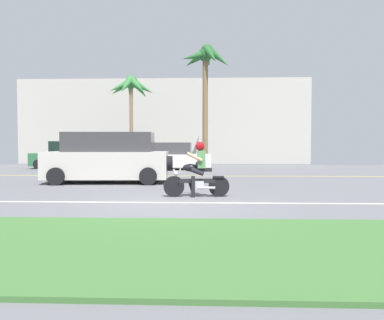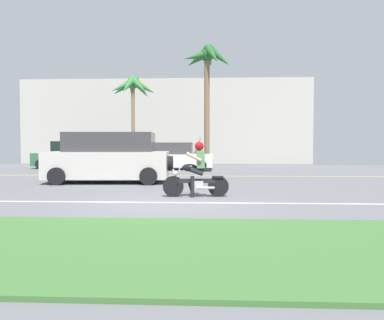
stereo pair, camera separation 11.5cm
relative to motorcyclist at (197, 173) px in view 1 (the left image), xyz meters
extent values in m
cube|color=slate|center=(-0.67, 1.75, -0.67)|extent=(56.00, 30.00, 0.04)
cube|color=#3D6B33|center=(-0.67, -5.35, -0.62)|extent=(56.00, 3.80, 0.06)
cube|color=silver|center=(-0.67, -1.12, -0.65)|extent=(50.40, 0.12, 0.01)
cube|color=yellow|center=(-0.67, 7.03, -0.65)|extent=(50.40, 0.12, 0.01)
cylinder|color=black|center=(-0.64, -0.04, -0.36)|extent=(0.58, 0.12, 0.58)
cylinder|color=black|center=(0.61, 0.04, -0.36)|extent=(0.58, 0.12, 0.58)
cylinder|color=#B7BAC1|center=(-0.55, -0.03, -0.12)|extent=(0.26, 0.06, 0.51)
cube|color=black|center=(-0.02, 0.00, -0.21)|extent=(1.06, 0.16, 0.12)
cube|color=#B7BAC1|center=(0.03, 0.01, -0.32)|extent=(0.32, 0.21, 0.23)
ellipsoid|color=black|center=(-0.19, -0.01, 0.16)|extent=(0.43, 0.23, 0.21)
cube|color=black|center=(0.18, 0.01, 0.10)|extent=(0.48, 0.24, 0.10)
cube|color=black|center=(0.59, 0.04, -0.10)|extent=(0.32, 0.17, 0.06)
cylinder|color=#B7BAC1|center=(-0.47, -0.03, 0.12)|extent=(0.07, 0.60, 0.03)
sphere|color=#B7BAC1|center=(-0.59, -0.03, 0.00)|extent=(0.14, 0.14, 0.14)
cylinder|color=#B7BAC1|center=(0.26, -0.10, -0.39)|extent=(0.49, 0.10, 0.07)
cube|color=#4C7F4C|center=(0.12, 0.01, 0.39)|extent=(0.23, 0.32, 0.48)
sphere|color=maroon|center=(0.08, 0.01, 0.76)|extent=(0.25, 0.25, 0.25)
cylinder|color=black|center=(0.00, 0.10, 0.06)|extent=(0.40, 0.15, 0.24)
cylinder|color=black|center=(0.01, -0.09, 0.06)|extent=(0.40, 0.15, 0.24)
cylinder|color=black|center=(-0.10, -0.14, -0.35)|extent=(0.11, 0.11, 0.59)
cylinder|color=black|center=(-0.16, 0.11, -0.39)|extent=(0.20, 0.12, 0.33)
cylinder|color=tan|center=(-0.09, 0.19, 0.47)|extent=(0.44, 0.11, 0.27)
cylinder|color=tan|center=(-0.06, -0.19, 0.47)|extent=(0.44, 0.11, 0.27)
cube|color=beige|center=(-3.53, 3.82, 0.03)|extent=(4.67, 2.12, 1.01)
cube|color=#3B3A3D|center=(-3.44, 3.83, 0.90)|extent=(3.38, 1.78, 0.73)
cylinder|color=black|center=(-1.94, 4.85, -0.33)|extent=(0.65, 0.26, 0.64)
cylinder|color=black|center=(-5.23, 4.66, -0.33)|extent=(0.65, 0.26, 0.64)
cylinder|color=black|center=(-1.84, 2.99, -0.33)|extent=(0.65, 0.26, 0.64)
cylinder|color=black|center=(-5.12, 2.80, -0.33)|extent=(0.65, 0.26, 0.64)
cylinder|color=black|center=(-1.15, 3.96, 0.08)|extent=(0.23, 0.59, 0.58)
cube|color=#2D663D|center=(-8.18, 12.55, -0.11)|extent=(4.47, 1.84, 0.78)
cube|color=black|center=(-7.91, 12.56, 0.64)|extent=(2.61, 1.54, 0.72)
cylinder|color=black|center=(-6.61, 13.45, -0.37)|extent=(0.57, 0.20, 0.56)
cylinder|color=black|center=(-9.80, 13.35, -0.37)|extent=(0.57, 0.20, 0.56)
cylinder|color=black|center=(-6.56, 11.75, -0.37)|extent=(0.57, 0.20, 0.56)
cylinder|color=black|center=(-9.74, 11.65, -0.37)|extent=(0.57, 0.20, 0.56)
cube|color=white|center=(-1.66, 11.67, -0.13)|extent=(4.34, 1.82, 0.74)
cube|color=#444346|center=(-1.92, 11.67, 0.58)|extent=(2.52, 1.55, 0.68)
cylinder|color=black|center=(-3.22, 10.80, -0.37)|extent=(0.56, 0.19, 0.56)
cylinder|color=black|center=(-0.11, 10.77, -0.37)|extent=(0.56, 0.19, 0.56)
cylinder|color=black|center=(-3.20, 12.57, -0.37)|extent=(0.56, 0.19, 0.56)
cylinder|color=black|center=(-0.09, 12.54, -0.37)|extent=(0.56, 0.19, 0.56)
cylinder|color=brown|center=(0.15, 13.62, 2.89)|extent=(0.34, 0.34, 7.09)
sphere|color=#235B28|center=(0.15, 13.62, 6.44)|extent=(0.89, 0.89, 0.89)
cone|color=#235B28|center=(0.91, 13.49, 6.24)|extent=(1.80, 0.91, 1.57)
cone|color=#235B28|center=(0.28, 14.38, 6.24)|extent=(0.91, 1.88, 0.96)
cone|color=#235B28|center=(-0.48, 14.08, 6.24)|extent=(1.84, 1.57, 1.22)
cone|color=#235B28|center=(-0.53, 13.25, 6.24)|extent=(1.89, 1.42, 1.07)
cone|color=#235B28|center=(0.51, 12.94, 6.24)|extent=(1.35, 1.81, 1.56)
cylinder|color=#846B4C|center=(-4.78, 14.77, 2.07)|extent=(0.24, 0.24, 5.43)
sphere|color=#337538|center=(-4.78, 14.77, 4.78)|extent=(0.62, 0.62, 0.62)
cone|color=#337538|center=(-4.04, 14.79, 4.60)|extent=(1.74, 0.65, 1.31)
cone|color=#337538|center=(-4.34, 15.36, 4.60)|extent=(1.46, 1.67, 1.49)
cone|color=#337538|center=(-4.97, 15.48, 4.60)|extent=(0.99, 1.74, 1.50)
cone|color=#337538|center=(-5.49, 14.97, 4.60)|extent=(1.82, 1.04, 1.33)
cone|color=#337538|center=(-5.40, 14.37, 4.60)|extent=(1.78, 1.43, 1.24)
cone|color=#337538|center=(-4.97, 14.05, 4.60)|extent=(1.01, 1.77, 1.44)
cone|color=#337538|center=(-4.25, 14.25, 4.60)|extent=(1.63, 1.61, 1.39)
cube|color=#BCB7AD|center=(-3.07, 19.75, 2.53)|extent=(21.87, 4.00, 6.35)
camera|label=1|loc=(0.29, -10.66, 0.81)|focal=35.92mm
camera|label=2|loc=(0.40, -10.66, 0.81)|focal=35.92mm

